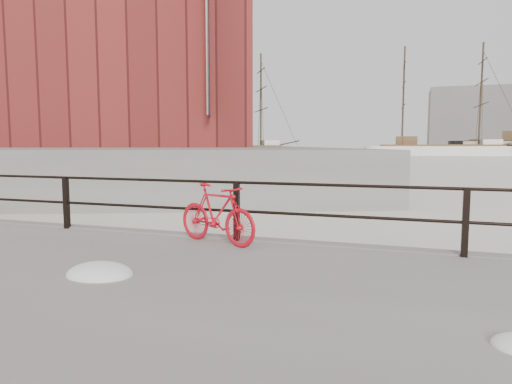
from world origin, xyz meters
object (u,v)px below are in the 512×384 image
Objects in this scene: schooner_left at (230,155)px; workboat_far at (150,161)px; schooner_mid at (439,155)px; bicycle at (217,214)px; workboat_near at (94,167)px.

schooner_left is 30.27m from workboat_far.
bicycle is at bearing -99.13° from schooner_mid.
bicycle is at bearing -97.85° from schooner_left.
schooner_left is at bearing 53.97° from workboat_far.
bicycle is 0.14× the size of workboat_far.
schooner_mid is 2.58× the size of workboat_far.
workboat_near is at bearing 151.65° from bicycle.
workboat_near is (5.12, -44.38, 0.00)m from schooner_left.
schooner_left reaches higher than workboat_near.
schooner_left is (-36.24, -12.86, 0.00)m from schooner_mid.
schooner_mid is 55.01m from workboat_far.
schooner_mid reaches higher than bicycle.
schooner_mid is at bearing 11.69° from workboat_far.
bicycle is 84.02m from schooner_mid.
bicycle is 0.06× the size of schooner_left.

